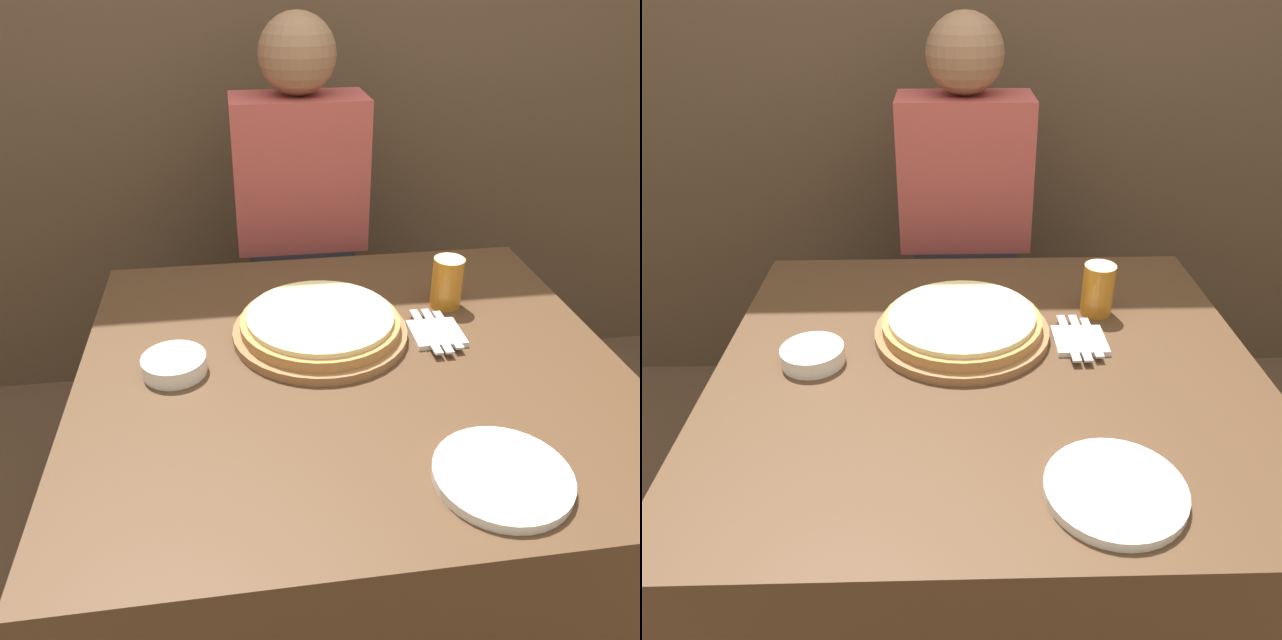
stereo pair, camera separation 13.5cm
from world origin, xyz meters
TOP-DOWN VIEW (x-y plane):
  - ground_plane at (0.00, 0.00)m, footprint 12.00×12.00m
  - back_wall at (0.00, 1.09)m, footprint 6.00×0.05m
  - dining_table at (0.00, 0.00)m, footprint 1.11×1.03m
  - pizza_on_board at (-0.05, 0.11)m, footprint 0.38×0.38m
  - beer_glass at (0.26, 0.20)m, footprint 0.07×0.07m
  - dinner_plate at (0.17, -0.37)m, footprint 0.22×0.22m
  - side_bowl at (-0.36, 0.01)m, footprint 0.13×0.13m
  - napkin_stack at (0.20, 0.07)m, footprint 0.11×0.11m
  - fork at (0.18, 0.07)m, footprint 0.02×0.19m
  - dinner_knife at (0.20, 0.07)m, footprint 0.02×0.19m
  - spoon at (0.23, 0.07)m, footprint 0.02×0.16m
  - diner_person at (-0.03, 0.69)m, footprint 0.37×0.21m

SIDE VIEW (x-z plane):
  - ground_plane at x=0.00m, z-range 0.00..0.00m
  - dining_table at x=0.00m, z-range 0.00..0.72m
  - diner_person at x=-0.03m, z-range 0.00..1.32m
  - napkin_stack at x=0.20m, z-range 0.72..0.73m
  - dinner_plate at x=0.17m, z-range 0.72..0.74m
  - fork at x=0.18m, z-range 0.73..0.74m
  - dinner_knife at x=0.20m, z-range 0.73..0.74m
  - spoon at x=0.23m, z-range 0.73..0.74m
  - side_bowl at x=-0.36m, z-range 0.72..0.76m
  - pizza_on_board at x=-0.05m, z-range 0.72..0.77m
  - beer_glass at x=0.26m, z-range 0.73..0.85m
  - back_wall at x=0.00m, z-range 0.00..2.60m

